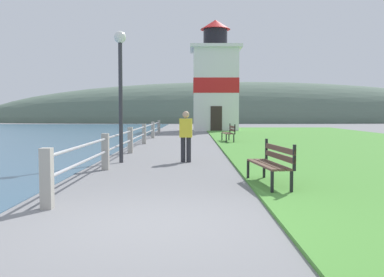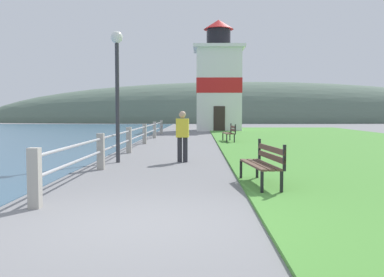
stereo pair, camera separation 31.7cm
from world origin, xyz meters
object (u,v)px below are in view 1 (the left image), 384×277
(park_bench_midway, at_px, (230,132))
(lighthouse, at_px, (215,83))
(person_strolling, at_px, (186,135))
(lamp_post, at_px, (121,72))
(park_bench_near, at_px, (272,161))

(park_bench_midway, xyz_separation_m, lighthouse, (0.03, 14.05, 3.38))
(lighthouse, bearing_deg, person_strolling, -95.34)
(park_bench_midway, bearing_deg, lamp_post, 61.14)
(park_bench_midway, distance_m, lighthouse, 14.45)
(park_bench_midway, xyz_separation_m, lamp_post, (-4.05, -8.56, 2.20))
(lighthouse, bearing_deg, park_bench_near, -90.59)
(lighthouse, xyz_separation_m, person_strolling, (-2.11, -22.52, -3.06))
(park_bench_near, relative_size, lighthouse, 0.20)
(person_strolling, bearing_deg, park_bench_near, -153.89)
(park_bench_near, relative_size, person_strolling, 1.18)
(park_bench_near, relative_size, lamp_post, 0.47)
(lighthouse, xyz_separation_m, lamp_post, (-4.07, -22.61, -1.17))
(park_bench_midway, relative_size, lighthouse, 0.18)
(person_strolling, bearing_deg, lamp_post, 96.06)
(park_bench_near, distance_m, lamp_post, 6.12)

